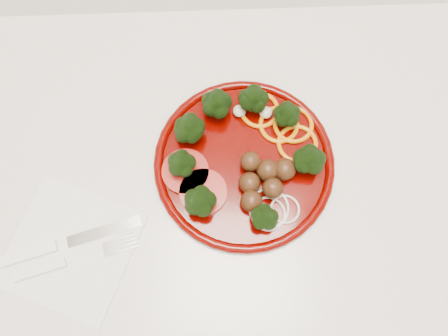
{
  "coord_description": "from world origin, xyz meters",
  "views": [
    {
      "loc": [
        -0.2,
        1.53,
        1.52
      ],
      "look_at": [
        -0.19,
        1.71,
        0.92
      ],
      "focal_mm": 35.0,
      "sensor_mm": 36.0,
      "label": 1
    }
  ],
  "objects_px": {
    "plate": "(242,159)",
    "napkin": "(71,249)",
    "knife": "(53,247)",
    "fork": "(54,265)"
  },
  "relations": [
    {
      "from": "fork",
      "to": "plate",
      "type": "bearing_deg",
      "value": 12.54
    },
    {
      "from": "napkin",
      "to": "knife",
      "type": "bearing_deg",
      "value": 172.96
    },
    {
      "from": "plate",
      "to": "napkin",
      "type": "relative_size",
      "value": 1.61
    },
    {
      "from": "plate",
      "to": "knife",
      "type": "height_order",
      "value": "plate"
    },
    {
      "from": "plate",
      "to": "napkin",
      "type": "bearing_deg",
      "value": -154.07
    },
    {
      "from": "napkin",
      "to": "knife",
      "type": "xyz_separation_m",
      "value": [
        -0.02,
        0.0,
        0.01
      ]
    },
    {
      "from": "fork",
      "to": "knife",
      "type": "bearing_deg",
      "value": 83.0
    },
    {
      "from": "plate",
      "to": "napkin",
      "type": "height_order",
      "value": "plate"
    },
    {
      "from": "plate",
      "to": "fork",
      "type": "distance_m",
      "value": 0.3
    },
    {
      "from": "plate",
      "to": "knife",
      "type": "relative_size",
      "value": 1.37
    }
  ]
}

